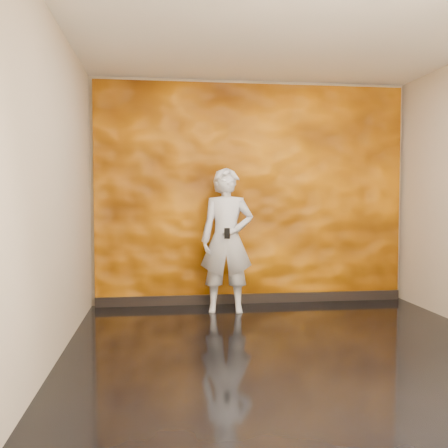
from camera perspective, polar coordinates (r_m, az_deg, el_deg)
room at (r=4.40m, az=7.92°, el=3.83°), size 4.02×4.02×2.81m
feature_wall at (r=6.31m, az=3.23°, el=3.42°), size 3.90×0.06×2.75m
baseboard at (r=6.40m, az=3.26°, el=-8.48°), size 3.90×0.04×0.12m
man at (r=5.82m, az=0.33°, el=-1.85°), size 0.66×0.48×1.68m
phone at (r=5.57m, az=0.36°, el=-1.08°), size 0.07×0.04×0.12m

